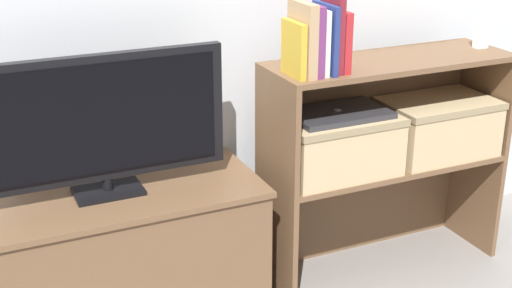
{
  "coord_description": "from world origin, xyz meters",
  "views": [
    {
      "loc": [
        -0.95,
        -1.91,
        1.48
      ],
      "look_at": [
        0.0,
        0.16,
        0.6
      ],
      "focal_mm": 50.0,
      "sensor_mm": 36.0,
      "label": 1
    }
  ],
  "objects_px": {
    "tv": "(103,121)",
    "laptop": "(338,113)",
    "book_ivory": "(318,41)",
    "tv_stand": "(114,258)",
    "book_mustard": "(294,49)",
    "storage_basket_right": "(437,124)",
    "storage_basket_left": "(336,142)",
    "book_plum": "(311,39)",
    "book_tan": "(302,39)",
    "baby_monitor": "(482,33)",
    "book_crimson": "(339,41)",
    "book_navy": "(325,38)",
    "book_maroon": "(332,34)"
  },
  "relations": [
    {
      "from": "tv_stand",
      "to": "storage_basket_left",
      "type": "xyz_separation_m",
      "value": [
        0.82,
        -0.07,
        0.32
      ]
    },
    {
      "from": "baby_monitor",
      "to": "storage_basket_right",
      "type": "bearing_deg",
      "value": -175.31
    },
    {
      "from": "book_mustard",
      "to": "book_maroon",
      "type": "distance_m",
      "value": 0.15
    },
    {
      "from": "book_tan",
      "to": "book_mustard",
      "type": "bearing_deg",
      "value": 180.0
    },
    {
      "from": "book_crimson",
      "to": "storage_basket_right",
      "type": "xyz_separation_m",
      "value": [
        0.48,
        0.04,
        -0.38
      ]
    },
    {
      "from": "tv",
      "to": "laptop",
      "type": "height_order",
      "value": "tv"
    },
    {
      "from": "book_maroon",
      "to": "book_plum",
      "type": "bearing_deg",
      "value": 180.0
    },
    {
      "from": "tv_stand",
      "to": "book_tan",
      "type": "relative_size",
      "value": 4.16
    },
    {
      "from": "book_ivory",
      "to": "baby_monitor",
      "type": "bearing_deg",
      "value": 4.29
    },
    {
      "from": "book_mustard",
      "to": "laptop",
      "type": "xyz_separation_m",
      "value": [
        0.2,
        0.04,
        -0.26
      ]
    },
    {
      "from": "baby_monitor",
      "to": "laptop",
      "type": "relative_size",
      "value": 0.4
    },
    {
      "from": "book_mustard",
      "to": "book_crimson",
      "type": "bearing_deg",
      "value": -0.0
    },
    {
      "from": "book_plum",
      "to": "storage_basket_right",
      "type": "height_order",
      "value": "book_plum"
    },
    {
      "from": "storage_basket_right",
      "to": "laptop",
      "type": "bearing_deg",
      "value": 180.0
    },
    {
      "from": "book_tan",
      "to": "storage_basket_left",
      "type": "distance_m",
      "value": 0.44
    },
    {
      "from": "book_crimson",
      "to": "book_mustard",
      "type": "bearing_deg",
      "value": 180.0
    },
    {
      "from": "book_plum",
      "to": "baby_monitor",
      "type": "distance_m",
      "value": 0.77
    },
    {
      "from": "tv_stand",
      "to": "baby_monitor",
      "type": "height_order",
      "value": "baby_monitor"
    },
    {
      "from": "book_navy",
      "to": "baby_monitor",
      "type": "height_order",
      "value": "book_navy"
    },
    {
      "from": "book_plum",
      "to": "laptop",
      "type": "height_order",
      "value": "book_plum"
    },
    {
      "from": "book_tan",
      "to": "book_navy",
      "type": "xyz_separation_m",
      "value": [
        0.08,
        -0.0,
        -0.01
      ]
    },
    {
      "from": "book_plum",
      "to": "baby_monitor",
      "type": "height_order",
      "value": "book_plum"
    },
    {
      "from": "book_mustard",
      "to": "storage_basket_left",
      "type": "xyz_separation_m",
      "value": [
        0.2,
        0.04,
        -0.37
      ]
    },
    {
      "from": "book_tan",
      "to": "book_crimson",
      "type": "distance_m",
      "value": 0.14
    },
    {
      "from": "book_tan",
      "to": "book_ivory",
      "type": "distance_m",
      "value": 0.06
    },
    {
      "from": "book_navy",
      "to": "laptop",
      "type": "height_order",
      "value": "book_navy"
    },
    {
      "from": "tv_stand",
      "to": "book_plum",
      "type": "bearing_deg",
      "value": -9.21
    },
    {
      "from": "book_plum",
      "to": "book_ivory",
      "type": "relative_size",
      "value": 1.07
    },
    {
      "from": "tv_stand",
      "to": "book_mustard",
      "type": "relative_size",
      "value": 5.55
    },
    {
      "from": "book_ivory",
      "to": "storage_basket_right",
      "type": "height_order",
      "value": "book_ivory"
    },
    {
      "from": "book_tan",
      "to": "book_ivory",
      "type": "relative_size",
      "value": 1.11
    },
    {
      "from": "laptop",
      "to": "book_crimson",
      "type": "bearing_deg",
      "value": -128.52
    },
    {
      "from": "tv",
      "to": "book_crimson",
      "type": "relative_size",
      "value": 3.91
    },
    {
      "from": "book_navy",
      "to": "storage_basket_left",
      "type": "distance_m",
      "value": 0.4
    },
    {
      "from": "laptop",
      "to": "book_ivory",
      "type": "bearing_deg",
      "value": -160.11
    },
    {
      "from": "book_ivory",
      "to": "storage_basket_right",
      "type": "relative_size",
      "value": 0.51
    },
    {
      "from": "tv",
      "to": "book_ivory",
      "type": "height_order",
      "value": "book_ivory"
    },
    {
      "from": "book_tan",
      "to": "laptop",
      "type": "distance_m",
      "value": 0.34
    },
    {
      "from": "book_maroon",
      "to": "tv_stand",
      "type": "bearing_deg",
      "value": 171.72
    },
    {
      "from": "book_ivory",
      "to": "book_crimson",
      "type": "height_order",
      "value": "book_ivory"
    },
    {
      "from": "storage_basket_left",
      "to": "storage_basket_right",
      "type": "xyz_separation_m",
      "value": [
        0.45,
        0.0,
        0.0
      ]
    },
    {
      "from": "book_ivory",
      "to": "storage_basket_left",
      "type": "xyz_separation_m",
      "value": [
        0.11,
        0.04,
        -0.39
      ]
    },
    {
      "from": "storage_basket_left",
      "to": "tv_stand",
      "type": "bearing_deg",
      "value": 175.14
    },
    {
      "from": "baby_monitor",
      "to": "tv",
      "type": "bearing_deg",
      "value": 177.9
    },
    {
      "from": "tv_stand",
      "to": "laptop",
      "type": "relative_size",
      "value": 2.87
    },
    {
      "from": "book_plum",
      "to": "book_crimson",
      "type": "relative_size",
      "value": 1.14
    },
    {
      "from": "book_tan",
      "to": "book_maroon",
      "type": "distance_m",
      "value": 0.11
    },
    {
      "from": "tv_stand",
      "to": "book_mustard",
      "type": "xyz_separation_m",
      "value": [
        0.62,
        -0.11,
        0.69
      ]
    },
    {
      "from": "tv_stand",
      "to": "book_navy",
      "type": "relative_size",
      "value": 4.37
    },
    {
      "from": "book_ivory",
      "to": "baby_monitor",
      "type": "height_order",
      "value": "book_ivory"
    }
  ]
}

